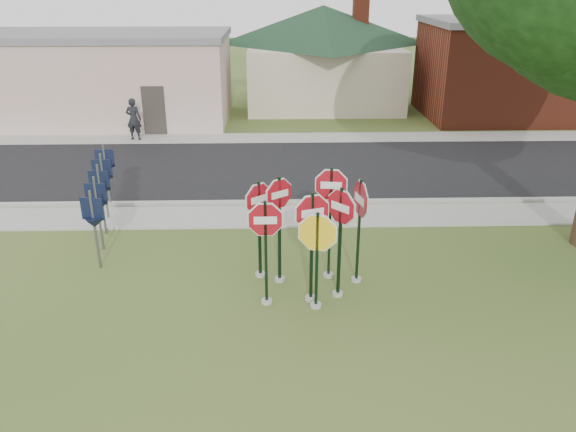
{
  "coord_description": "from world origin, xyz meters",
  "views": [
    {
      "loc": [
        -0.73,
        -9.75,
        6.53
      ],
      "look_at": [
        -0.42,
        2.0,
        1.53
      ],
      "focal_mm": 35.0,
      "sensor_mm": 36.0,
      "label": 1
    }
  ],
  "objects_px": {
    "stop_sign_center": "(312,232)",
    "stop_sign_yellow": "(317,248)",
    "stop_sign_left": "(266,240)",
    "pedestrian": "(134,119)"
  },
  "relations": [
    {
      "from": "stop_sign_center",
      "to": "stop_sign_yellow",
      "type": "bearing_deg",
      "value": -71.66
    },
    {
      "from": "stop_sign_left",
      "to": "stop_sign_center",
      "type": "bearing_deg",
      "value": 6.03
    },
    {
      "from": "stop_sign_yellow",
      "to": "stop_sign_left",
      "type": "height_order",
      "value": "stop_sign_left"
    },
    {
      "from": "stop_sign_left",
      "to": "pedestrian",
      "type": "bearing_deg",
      "value": 113.45
    },
    {
      "from": "stop_sign_center",
      "to": "pedestrian",
      "type": "height_order",
      "value": "stop_sign_center"
    },
    {
      "from": "stop_sign_yellow",
      "to": "stop_sign_left",
      "type": "xyz_separation_m",
      "value": [
        -1.06,
        0.18,
        0.13
      ]
    },
    {
      "from": "stop_sign_center",
      "to": "pedestrian",
      "type": "relative_size",
      "value": 1.46
    },
    {
      "from": "stop_sign_center",
      "to": "stop_sign_left",
      "type": "bearing_deg",
      "value": -173.97
    },
    {
      "from": "stop_sign_center",
      "to": "pedestrian",
      "type": "distance_m",
      "value": 14.91
    },
    {
      "from": "stop_sign_yellow",
      "to": "pedestrian",
      "type": "height_order",
      "value": "stop_sign_yellow"
    }
  ]
}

